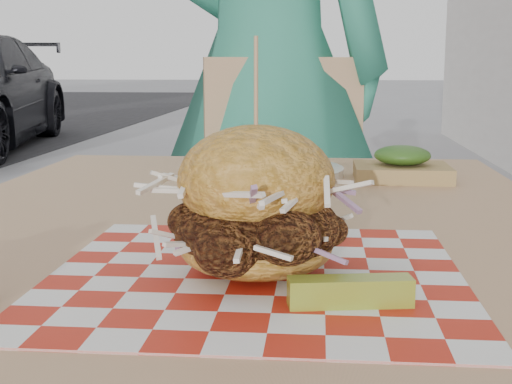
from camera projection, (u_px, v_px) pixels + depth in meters
The scene contains 8 objects.
diner at pixel (265, 66), 1.93m from camera, with size 0.68×0.44×1.85m, color #2D8369.
patio_table at pixel (238, 288), 0.84m from camera, with size 0.80×1.20×0.75m.
patio_chair at pixel (273, 215), 1.82m from camera, with size 0.51×0.51×0.95m.
paper_liner at pixel (256, 275), 0.63m from camera, with size 0.36×0.36×0.00m, color red.
sandwich at pixel (256, 210), 0.62m from camera, with size 0.18×0.18×0.20m.
pickle_spear at pixel (350, 292), 0.54m from camera, with size 0.10×0.02×0.02m, color #999C2D.
place_setting at pixel (263, 171), 1.19m from camera, with size 0.27×0.27×0.02m.
kraft_tray at pixel (402, 166), 1.14m from camera, with size 0.15×0.12×0.06m.
Camera 1 is at (0.36, -0.76, 0.93)m, focal length 50.00 mm.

